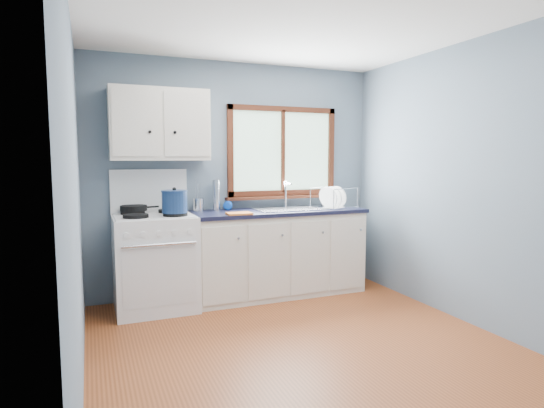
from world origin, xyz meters
name	(u,v)px	position (x,y,z in m)	size (l,w,h in m)	color
floor	(310,353)	(0.00, 0.00, -0.01)	(3.20, 3.60, 0.02)	#954721
ceiling	(313,11)	(0.00, 0.00, 2.51)	(3.20, 3.60, 0.02)	white
wall_back	(237,178)	(0.00, 1.81, 1.25)	(3.20, 0.02, 2.50)	slate
wall_front	(536,220)	(0.00, -1.81, 1.25)	(3.20, 0.02, 2.50)	slate
wall_left	(73,196)	(-1.61, 0.00, 1.25)	(0.02, 3.60, 2.50)	slate
wall_right	(477,184)	(1.61, 0.00, 1.25)	(0.02, 3.60, 2.50)	slate
gas_range	(155,259)	(-0.95, 1.47, 0.49)	(0.76, 0.69, 1.36)	white
base_cabinets	(278,256)	(0.36, 1.49, 0.41)	(1.85, 0.60, 0.88)	silver
countertop	(278,212)	(0.36, 1.49, 0.90)	(1.89, 0.64, 0.04)	black
sink	(293,215)	(0.54, 1.49, 0.86)	(0.84, 0.46, 0.44)	silver
window	(283,158)	(0.54, 1.77, 1.48)	(1.36, 0.10, 1.03)	#9EC6A8
upper_cabinets	(160,125)	(-0.85, 1.63, 1.80)	(0.95, 0.35, 0.70)	silver
skillet	(134,208)	(-1.12, 1.63, 0.99)	(0.41, 0.31, 0.05)	black
stockpot	(175,201)	(-0.77, 1.32, 1.07)	(0.26, 0.26, 0.24)	navy
utensil_crock	(198,204)	(-0.46, 1.69, 0.99)	(0.13, 0.13, 0.34)	silver
thermos	(216,195)	(-0.27, 1.68, 1.08)	(0.08, 0.08, 0.32)	silver
soap_bottle	(228,198)	(-0.16, 1.64, 1.05)	(0.10, 0.10, 0.25)	#0B40A9
dish_towel	(239,214)	(-0.15, 1.26, 0.93)	(0.24, 0.18, 0.02)	orange
dish_rack	(333,202)	(1.02, 1.46, 0.98)	(0.56, 0.50, 0.24)	silver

